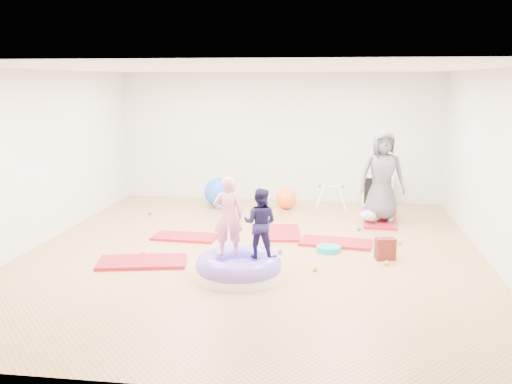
# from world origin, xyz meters

# --- Properties ---
(room) EXTENTS (7.01, 8.01, 2.81)m
(room) POSITION_xyz_m (0.00, 0.00, 1.40)
(room) COLOR tan
(room) RESTS_ON ground
(gym_mat_front_left) EXTENTS (1.37, 0.88, 0.05)m
(gym_mat_front_left) POSITION_xyz_m (-1.53, -0.77, 0.03)
(gym_mat_front_left) COLOR #BD173F
(gym_mat_front_left) RESTS_ON ground
(gym_mat_mid_left) EXTENTS (1.10, 0.60, 0.04)m
(gym_mat_mid_left) POSITION_xyz_m (-1.26, 0.65, 0.02)
(gym_mat_mid_left) COLOR #BD173F
(gym_mat_mid_left) RESTS_ON ground
(gym_mat_center_back) EXTENTS (0.65, 1.12, 0.04)m
(gym_mat_center_back) POSITION_xyz_m (0.38, 1.14, 0.02)
(gym_mat_center_back) COLOR #BD173F
(gym_mat_center_back) RESTS_ON ground
(gym_mat_right) EXTENTS (1.22, 0.72, 0.05)m
(gym_mat_right) POSITION_xyz_m (1.27, 0.65, 0.02)
(gym_mat_right) COLOR #BD173F
(gym_mat_right) RESTS_ON ground
(gym_mat_rear_right) EXTENTS (0.68, 1.23, 0.05)m
(gym_mat_rear_right) POSITION_xyz_m (2.10, 2.22, 0.02)
(gym_mat_rear_right) COLOR #BD173F
(gym_mat_rear_right) RESTS_ON ground
(inflatable_cushion) EXTENTS (1.17, 1.17, 0.37)m
(inflatable_cushion) POSITION_xyz_m (-0.03, -1.16, 0.14)
(inflatable_cushion) COLOR white
(inflatable_cushion) RESTS_ON ground
(child_pink) EXTENTS (0.44, 0.33, 1.09)m
(child_pink) POSITION_xyz_m (-0.19, -1.09, 0.88)
(child_pink) COLOR pink
(child_pink) RESTS_ON inflatable_cushion
(child_navy) EXTENTS (0.51, 0.42, 0.95)m
(child_navy) POSITION_xyz_m (0.26, -1.13, 0.81)
(child_navy) COLOR #17133D
(child_navy) RESTS_ON inflatable_cushion
(adult_caregiver) EXTENTS (0.90, 0.66, 1.69)m
(adult_caregiver) POSITION_xyz_m (2.09, 2.17, 0.90)
(adult_caregiver) COLOR #504F59
(adult_caregiver) RESTS_ON gym_mat_rear_right
(infant) EXTENTS (0.39, 0.39, 0.23)m
(infant) POSITION_xyz_m (1.90, 2.02, 0.17)
(infant) COLOR #ACBEDB
(infant) RESTS_ON gym_mat_rear_right
(ball_pit_balls) EXTENTS (4.77, 3.07, 0.08)m
(ball_pit_balls) POSITION_xyz_m (0.43, 0.26, 0.04)
(ball_pit_balls) COLOR gold
(ball_pit_balls) RESTS_ON ground
(exercise_ball_blue) EXTENTS (0.63, 0.63, 0.63)m
(exercise_ball_blue) POSITION_xyz_m (-1.17, 3.10, 0.31)
(exercise_ball_blue) COLOR blue
(exercise_ball_blue) RESTS_ON ground
(exercise_ball_orange) EXTENTS (0.44, 0.44, 0.44)m
(exercise_ball_orange) POSITION_xyz_m (0.24, 3.12, 0.22)
(exercise_ball_orange) COLOR orange
(exercise_ball_orange) RESTS_ON ground
(infant_play_gym) EXTENTS (0.64, 0.61, 0.49)m
(infant_play_gym) POSITION_xyz_m (1.16, 3.24, 0.33)
(infant_play_gym) COLOR white
(infant_play_gym) RESTS_ON ground
(cube_shelf) EXTENTS (0.65, 0.32, 0.65)m
(cube_shelf) POSITION_xyz_m (2.13, 3.79, 0.32)
(cube_shelf) COLOR white
(cube_shelf) RESTS_ON ground
(balance_disc) EXTENTS (0.38, 0.38, 0.08)m
(balance_disc) POSITION_xyz_m (1.16, 0.21, 0.04)
(balance_disc) COLOR #0F9DA8
(balance_disc) RESTS_ON ground
(backpack) EXTENTS (0.32, 0.24, 0.33)m
(backpack) POSITION_xyz_m (2.00, -0.07, 0.16)
(backpack) COLOR #A52F25
(backpack) RESTS_ON ground
(yellow_toy) EXTENTS (0.20, 0.20, 0.03)m
(yellow_toy) POSITION_xyz_m (-1.59, -1.00, 0.02)
(yellow_toy) COLOR gold
(yellow_toy) RESTS_ON ground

